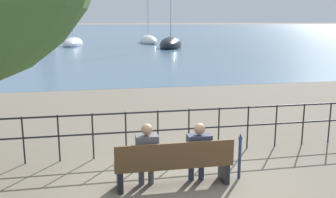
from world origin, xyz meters
TOP-DOWN VIEW (x-y plane):
  - ground_plane at (0.00, 0.00)m, footprint 1000.00×1000.00m
  - harbor_water at (0.00, 160.43)m, footprint 600.00×300.00m
  - park_bench at (0.00, -0.07)m, footprint 2.20×0.45m
  - seated_person_left at (-0.49, 0.01)m, footprint 0.40×0.35m
  - seated_person_right at (0.49, 0.01)m, footprint 0.45×0.35m
  - promenade_railing at (0.00, 1.69)m, footprint 10.28×0.04m
  - closed_umbrella at (1.34, 0.07)m, footprint 0.09×0.09m
  - sailboat_0 at (6.13, 45.11)m, footprint 2.36×6.87m
  - sailboat_1 at (7.40, 36.01)m, footprint 4.36×7.38m
  - sailboat_2 at (-3.77, 41.60)m, footprint 3.01×6.65m
  - harbor_lighthouse at (-15.62, 120.22)m, footprint 5.83×5.83m

SIDE VIEW (x-z plane):
  - ground_plane at x=0.00m, z-range 0.00..0.00m
  - harbor_water at x=0.00m, z-range 0.00..0.01m
  - sailboat_2 at x=-3.77m, z-range -4.14..4.79m
  - sailboat_0 at x=6.13m, z-range -6.14..6.90m
  - sailboat_1 at x=7.40m, z-range -5.55..6.33m
  - park_bench at x=0.00m, z-range 0.00..0.90m
  - closed_umbrella at x=1.34m, z-range 0.05..0.97m
  - seated_person_right at x=0.49m, z-range 0.06..1.25m
  - seated_person_left at x=-0.49m, z-range 0.06..1.29m
  - promenade_railing at x=0.00m, z-range 0.17..1.22m
  - harbor_lighthouse at x=-15.62m, z-range -0.66..18.12m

